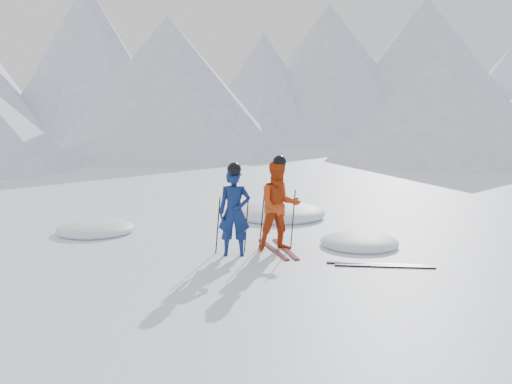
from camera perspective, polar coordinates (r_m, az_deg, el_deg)
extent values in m
plane|color=white|center=(10.59, 7.96, -6.15)|extent=(160.00, 160.00, 0.00)
cone|color=#B2BCD1|center=(51.40, -17.19, 12.60)|extent=(23.96, 23.96, 14.35)
cone|color=#B2BCD1|center=(61.35, -9.30, 10.86)|extent=(17.69, 17.69, 11.93)
cone|color=#B2BCD1|center=(54.01, 0.78, 10.82)|extent=(19.63, 19.63, 10.85)
cone|color=#B2BCD1|center=(58.18, 7.65, 12.17)|extent=(23.31, 23.31, 14.15)
cone|color=#B2BCD1|center=(60.06, 17.26, 12.10)|extent=(28.94, 28.94, 14.88)
cone|color=#B2BCD1|center=(33.34, 19.44, 8.55)|extent=(14.00, 14.00, 6.50)
cone|color=#B2BCD1|center=(36.01, -9.15, 10.79)|extent=(16.00, 16.00, 9.00)
imported|color=#0D1E52|center=(10.00, -2.29, -2.14)|extent=(0.63, 0.45, 1.63)
imported|color=#C43D0F|center=(10.41, 2.46, -1.47)|extent=(0.92, 0.75, 1.73)
cylinder|color=black|center=(10.18, -4.04, -3.53)|extent=(0.11, 0.08, 1.08)
cylinder|color=black|center=(10.32, -1.01, -3.36)|extent=(0.11, 0.07, 1.08)
cylinder|color=black|center=(10.66, 0.64, -2.81)|extent=(0.12, 0.09, 1.15)
cylinder|color=black|center=(10.66, 3.92, -2.83)|extent=(0.12, 0.08, 1.15)
cube|color=black|center=(10.56, 1.79, -6.03)|extent=(0.36, 1.69, 0.03)
cube|color=black|center=(10.60, 3.08, -5.99)|extent=(0.24, 1.70, 0.03)
cube|color=black|center=(9.73, 12.52, -7.43)|extent=(1.67, 0.52, 0.03)
cube|color=black|center=(9.62, 13.39, -7.62)|extent=(1.68, 0.46, 0.03)
ellipsoid|color=white|center=(12.64, -16.53, -4.12)|extent=(1.71, 1.71, 0.38)
ellipsoid|color=white|center=(11.08, 10.81, -5.59)|extent=(1.56, 1.56, 0.34)
ellipsoid|color=white|center=(13.98, 2.46, -2.68)|extent=(2.37, 2.37, 0.52)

